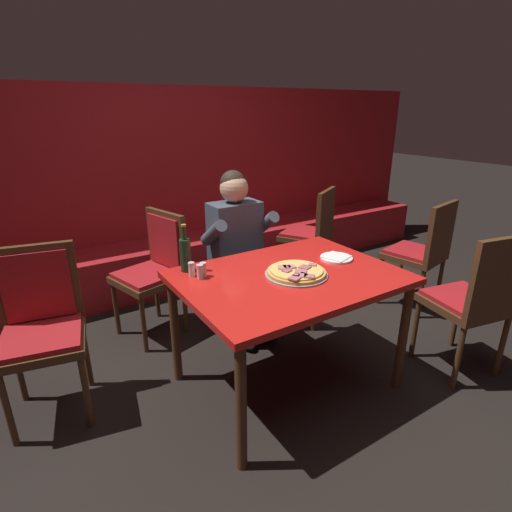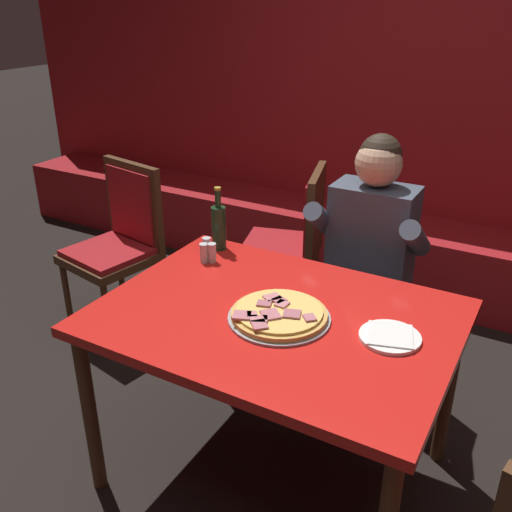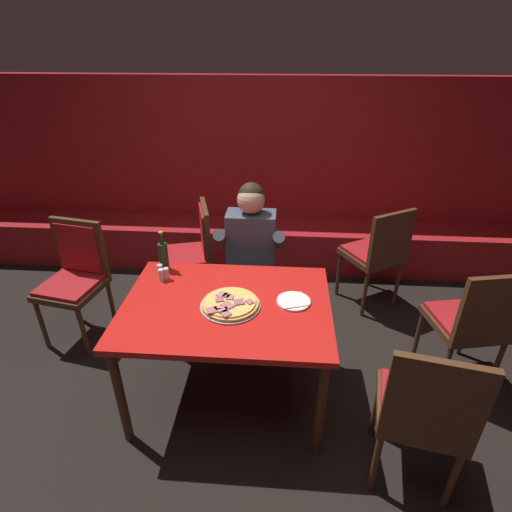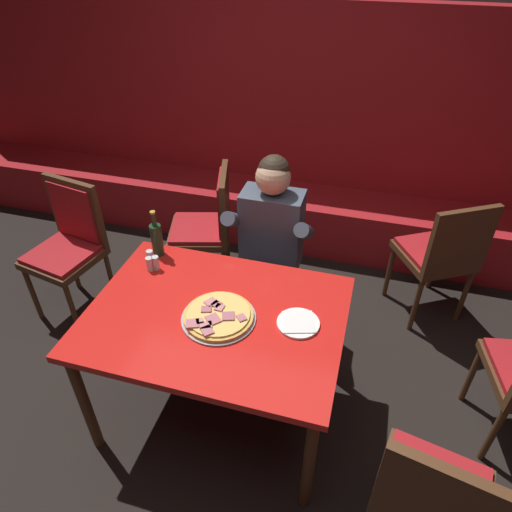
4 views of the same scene
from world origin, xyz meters
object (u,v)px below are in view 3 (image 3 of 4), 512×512
Objects in this scene: shaker_parmesan at (160,271)px; shaker_oregano at (161,276)px; shaker_black_pepper at (166,274)px; dining_chair_by_booth at (474,319)px; diner_seated_blue_shirt at (250,257)px; dining_chair_near_right at (378,250)px; beer_bottle at (163,255)px; dining_chair_far_left at (75,273)px; pizza at (230,304)px; dining_chair_side_aisle at (193,249)px; plate_white_paper at (294,301)px; main_dining_table at (227,314)px; dining_chair_near_left at (425,408)px.

shaker_parmesan is 1.00× the size of shaker_oregano.
dining_chair_by_booth is (2.07, -0.02, -0.24)m from shaker_black_pepper.
diner_seated_blue_shirt is 1.19m from dining_chair_near_right.
beer_bottle is at bearing 175.82° from dining_chair_by_booth.
dining_chair_far_left is (-1.38, -0.13, -0.13)m from diner_seated_blue_shirt.
dining_chair_by_booth is at bearing 9.15° from pizza.
dining_chair_near_right is at bearing 2.67° from dining_chair_side_aisle.
dining_chair_side_aisle is (0.04, 0.80, -0.25)m from shaker_parmesan.
beer_bottle is at bearing 159.42° from plate_white_paper.
dining_chair_by_booth reaches higher than dining_chair_near_right.
shaker_oregano reaches higher than main_dining_table.
diner_seated_blue_shirt is 1.62m from dining_chair_near_left.
plate_white_paper is (0.39, 0.07, -0.01)m from pizza.
shaker_black_pepper is 0.09× the size of dining_chair_by_booth.
shaker_parmesan is 1.80m from dining_chair_near_left.
diner_seated_blue_shirt is at bearing -34.51° from dining_chair_side_aisle.
dining_chair_near_left reaches higher than plate_white_paper.
shaker_parmesan reaches higher than plate_white_paper.
main_dining_table is 3.47× the size of pizza.
shaker_parmesan is (-0.00, -0.09, -0.07)m from beer_bottle.
plate_white_paper is at bearing -11.98° from shaker_oregano.
shaker_oregano is at bearing 168.02° from plate_white_paper.
dining_chair_near_left reaches higher than dining_chair_far_left.
shaker_black_pepper is (0.05, -0.04, 0.00)m from shaker_parmesan.
shaker_oregano is (0.02, -0.15, -0.07)m from beer_bottle.
shaker_parmesan is at bearing 113.20° from shaker_oregano.
plate_white_paper is 2.44× the size of shaker_parmesan.
beer_bottle reaches higher than plate_white_paper.
shaker_parmesan is at bearing -152.29° from dining_chair_near_right.
dining_chair_near_left is (1.08, -0.56, -0.11)m from main_dining_table.
dining_chair_near_left is (1.54, -1.65, 0.02)m from dining_chair_side_aisle.
shaker_black_pepper is 0.09× the size of dining_chair_side_aisle.
main_dining_table is 1.66m from dining_chair_near_right.
main_dining_table is 1.22m from dining_chair_near_left.
shaker_parmesan is 0.09× the size of dining_chair_near_left.
pizza is at bearing -169.43° from plate_white_paper.
pizza is at bearing -30.69° from shaker_black_pepper.
dining_chair_by_booth is 0.99× the size of dining_chair_far_left.
shaker_black_pepper is 0.88m from dining_chair_side_aisle.
dining_chair_near_right is 1.04m from dining_chair_by_booth.
shaker_black_pepper is 0.95m from dining_chair_far_left.
pizza reaches higher than main_dining_table.
shaker_parmesan is at bearing -20.44° from dining_chair_far_left.
shaker_parmesan and shaker_oregano have the same top height.
shaker_oregano is 0.09× the size of dining_chair_near_right.
dining_chair_near_left is at bearing -42.22° from plate_white_paper.
dining_chair_side_aisle is (-0.46, 1.09, -0.13)m from main_dining_table.
shaker_black_pepper is 1.88m from dining_chair_near_right.
dining_chair_by_booth is (1.60, 0.26, -0.22)m from pizza.
pizza is 0.38× the size of dining_chair_near_right.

